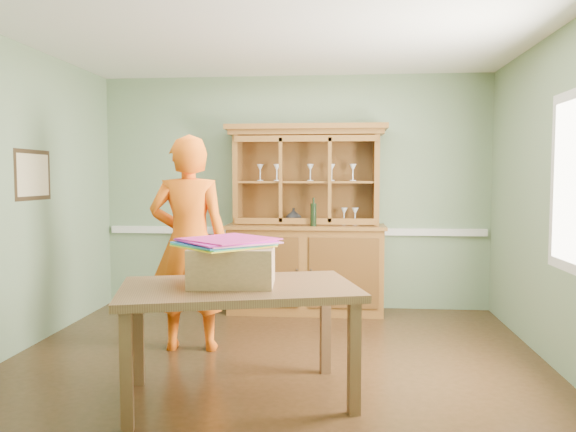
# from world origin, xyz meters

# --- Properties ---
(floor) EXTENTS (4.50, 4.50, 0.00)m
(floor) POSITION_xyz_m (0.00, 0.00, 0.00)
(floor) COLOR #442916
(floor) RESTS_ON ground
(ceiling) EXTENTS (4.50, 4.50, 0.00)m
(ceiling) POSITION_xyz_m (0.00, 0.00, 2.70)
(ceiling) COLOR white
(ceiling) RESTS_ON wall_back
(wall_back) EXTENTS (4.50, 0.00, 4.50)m
(wall_back) POSITION_xyz_m (0.00, 2.00, 1.35)
(wall_back) COLOR gray
(wall_back) RESTS_ON floor
(wall_left) EXTENTS (0.00, 4.00, 4.00)m
(wall_left) POSITION_xyz_m (-2.25, 0.00, 1.35)
(wall_left) COLOR gray
(wall_left) RESTS_ON floor
(wall_right) EXTENTS (0.00, 4.00, 4.00)m
(wall_right) POSITION_xyz_m (2.25, 0.00, 1.35)
(wall_right) COLOR gray
(wall_right) RESTS_ON floor
(wall_front) EXTENTS (4.50, 0.00, 4.50)m
(wall_front) POSITION_xyz_m (0.00, -2.00, 1.35)
(wall_front) COLOR gray
(wall_front) RESTS_ON floor
(chair_rail) EXTENTS (4.41, 0.05, 0.08)m
(chair_rail) POSITION_xyz_m (0.00, 1.98, 0.90)
(chair_rail) COLOR silver
(chair_rail) RESTS_ON wall_back
(framed_map) EXTENTS (0.03, 0.60, 0.46)m
(framed_map) POSITION_xyz_m (-2.23, 0.30, 1.55)
(framed_map) COLOR #312313
(framed_map) RESTS_ON wall_left
(window_panel) EXTENTS (0.03, 0.96, 1.36)m
(window_panel) POSITION_xyz_m (2.23, -0.30, 1.50)
(window_panel) COLOR silver
(window_panel) RESTS_ON wall_right
(china_hutch) EXTENTS (1.80, 0.59, 2.12)m
(china_hutch) POSITION_xyz_m (0.15, 1.76, 0.74)
(china_hutch) COLOR brown
(china_hutch) RESTS_ON floor
(dining_table) EXTENTS (1.78, 1.33, 0.79)m
(dining_table) POSITION_xyz_m (-0.15, -0.80, 0.70)
(dining_table) COLOR brown
(dining_table) RESTS_ON floor
(cardboard_box) EXTENTS (0.59, 0.49, 0.26)m
(cardboard_box) POSITION_xyz_m (-0.20, -0.78, 0.92)
(cardboard_box) COLOR tan
(cardboard_box) RESTS_ON dining_table
(kite_stack) EXTENTS (0.75, 0.75, 0.05)m
(kite_stack) POSITION_xyz_m (-0.24, -0.75, 1.08)
(kite_stack) COLOR yellow
(kite_stack) RESTS_ON cardboard_box
(person) EXTENTS (0.73, 0.52, 1.89)m
(person) POSITION_xyz_m (-0.79, 0.27, 0.95)
(person) COLOR #FF6510
(person) RESTS_ON floor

